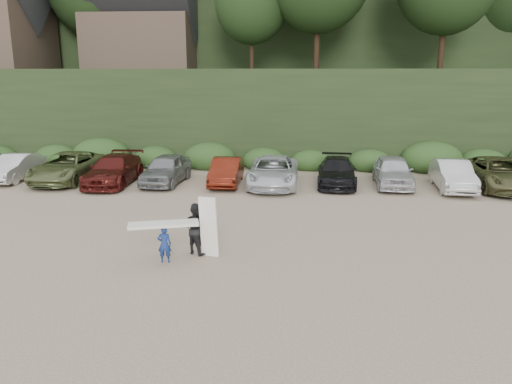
{
  "coord_description": "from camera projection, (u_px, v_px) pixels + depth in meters",
  "views": [
    {
      "loc": [
        -0.2,
        -15.64,
        5.81
      ],
      "look_at": [
        -1.61,
        3.0,
        1.3
      ],
      "focal_mm": 35.0,
      "sensor_mm": 36.0,
      "label": 1
    }
  ],
  "objects": [
    {
      "name": "ground",
      "position": [
        298.0,
        252.0,
        16.51
      ],
      "size": [
        120.0,
        120.0,
        0.0
      ],
      "primitive_type": "plane",
      "color": "tan",
      "rests_on": "ground"
    },
    {
      "name": "hillside_backdrop",
      "position": [
        295.0,
        15.0,
        48.72
      ],
      "size": [
        90.0,
        41.5,
        28.0
      ],
      "color": "black",
      "rests_on": "ground"
    },
    {
      "name": "parked_cars",
      "position": [
        299.0,
        171.0,
        26.08
      ],
      "size": [
        39.28,
        5.97,
        1.61
      ],
      "color": "silver",
      "rests_on": "ground"
    },
    {
      "name": "child_surfer",
      "position": [
        164.0,
        236.0,
        15.44
      ],
      "size": [
        2.23,
        1.14,
        1.29
      ],
      "color": "navy",
      "rests_on": "ground"
    },
    {
      "name": "adult_surfer",
      "position": [
        197.0,
        228.0,
        16.19
      ],
      "size": [
        1.3,
        0.99,
        2.01
      ],
      "color": "black",
      "rests_on": "ground"
    }
  ]
}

